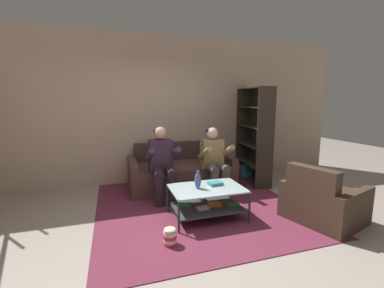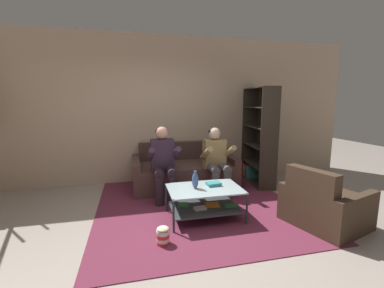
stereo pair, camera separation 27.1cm
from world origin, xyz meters
name	(u,v)px [view 2 (the right image)]	position (x,y,z in m)	size (l,w,h in m)	color
ground	(182,239)	(0.00, 0.00, 0.00)	(16.80, 16.80, 0.00)	#A79A8F
back_partition	(158,110)	(0.00, 2.46, 1.45)	(8.40, 0.12, 2.90)	#C7AB8F
couch	(184,172)	(0.42, 1.91, 0.28)	(1.91, 0.99, 0.81)	#4E3631
person_seated_left	(163,160)	(-0.04, 1.33, 0.66)	(0.50, 0.58, 1.21)	#291C24
person_seated_right	(216,158)	(0.88, 1.33, 0.65)	(0.50, 0.58, 1.17)	#504C4C
coffee_table	(205,198)	(0.42, 0.48, 0.29)	(1.00, 0.67, 0.44)	#A9C2C8
area_rug	(194,202)	(0.42, 1.07, 0.01)	(3.00, 3.39, 0.01)	maroon
vase	(195,180)	(0.29, 0.49, 0.55)	(0.09, 0.09, 0.25)	#3C568B
book_stack	(213,184)	(0.57, 0.55, 0.46)	(0.21, 0.17, 0.05)	teal
bookshelf	(260,141)	(1.96, 1.83, 0.83)	(0.46, 1.10, 1.88)	#2E271E
armchair	(324,206)	(1.88, -0.08, 0.27)	(1.03, 1.08, 0.79)	#412F21
popcorn_tub	(163,236)	(-0.23, -0.07, 0.11)	(0.15, 0.15, 0.21)	red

